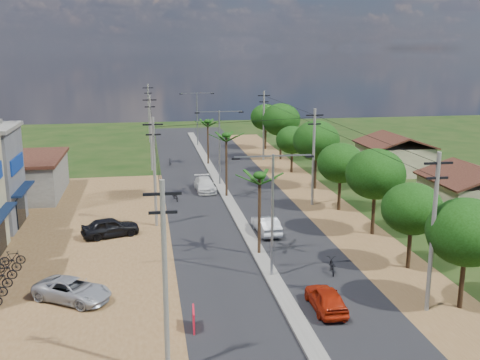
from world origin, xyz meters
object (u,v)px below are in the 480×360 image
object	(u,v)px
car_red_near	(326,299)
car_parked_dark	(110,227)
roadside_sign	(194,320)
car_white_far	(205,185)
car_parked_silver	(73,291)
car_silver_mid	(266,225)
moto_rider_east	(332,266)

from	to	relation	value
car_red_near	car_parked_dark	xyz separation A→B (m)	(-12.52, 14.89, 0.07)
car_parked_dark	roadside_sign	xyz separation A→B (m)	(5.07, -15.86, -0.18)
car_white_far	roadside_sign	distance (m)	29.02
car_parked_silver	roadside_sign	size ratio (longest dim) A/B	3.39
car_parked_silver	car_parked_dark	xyz separation A→B (m)	(1.53, 11.32, 0.10)
car_red_near	car_parked_dark	world-z (taller)	car_parked_dark
car_white_far	car_parked_silver	world-z (taller)	car_white_far
car_white_far	roadside_sign	size ratio (longest dim) A/B	3.36
car_red_near	car_silver_mid	size ratio (longest dim) A/B	0.94
car_silver_mid	car_parked_silver	size ratio (longest dim) A/B	0.91
car_red_near	moto_rider_east	bearing A→B (deg)	-111.99
moto_rider_east	roadside_sign	bearing A→B (deg)	44.12
car_parked_dark	moto_rider_east	size ratio (longest dim) A/B	2.39
car_silver_mid	car_white_far	world-z (taller)	car_silver_mid
car_red_near	car_parked_silver	size ratio (longest dim) A/B	0.86
roadside_sign	car_parked_dark	bearing A→B (deg)	110.87
car_parked_dark	moto_rider_east	world-z (taller)	car_parked_dark
car_red_near	car_silver_mid	distance (m)	13.60
car_white_far	moto_rider_east	size ratio (longest dim) A/B	2.50
car_silver_mid	roadside_sign	bearing A→B (deg)	61.18
moto_rider_east	roadside_sign	size ratio (longest dim) A/B	1.34
car_silver_mid	car_white_far	bearing A→B (deg)	-79.98
car_white_far	car_parked_dark	distance (m)	15.60
car_silver_mid	roadside_sign	distance (m)	16.16
car_red_near	roadside_sign	distance (m)	7.52
roadside_sign	car_silver_mid	bearing A→B (deg)	67.48
car_red_near	moto_rider_east	distance (m)	5.42
car_parked_dark	car_silver_mid	bearing A→B (deg)	-112.86
car_silver_mid	moto_rider_east	world-z (taller)	car_silver_mid
car_parked_silver	moto_rider_east	xyz separation A→B (m)	(16.11, 1.44, -0.16)
roadside_sign	car_red_near	bearing A→B (deg)	10.60
car_parked_dark	car_red_near	bearing A→B (deg)	-156.66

